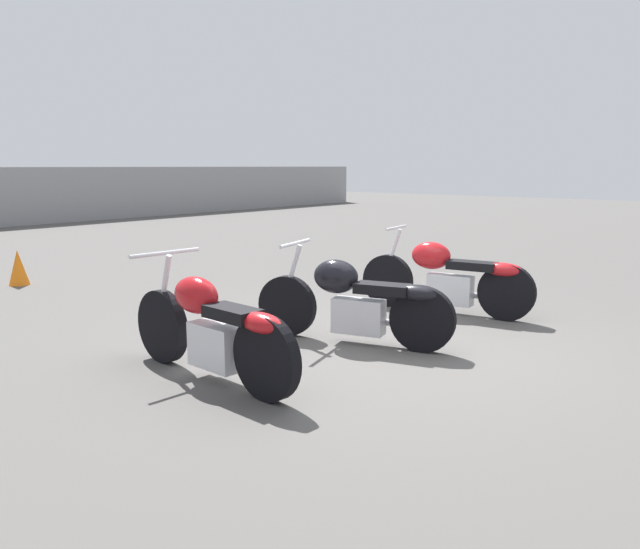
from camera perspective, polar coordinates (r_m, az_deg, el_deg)
name	(u,v)px	position (r m, az deg, el deg)	size (l,w,h in m)	color
ground_plane	(377,347)	(6.28, 5.21, -6.58)	(60.00, 60.00, 0.00)	#514F4C
motorcycle_slot_0	(212,329)	(5.26, -9.83, -4.90)	(0.70, 2.08, 1.04)	black
motorcycle_slot_1	(355,301)	(6.27, 3.24, -2.45)	(0.82, 2.05, 1.01)	black
motorcycle_slot_2	(448,277)	(7.71, 11.59, -0.24)	(0.63, 2.16, 1.03)	black
traffic_cone_near	(18,268)	(10.43, -25.87, 0.58)	(0.30, 0.30, 0.53)	orange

